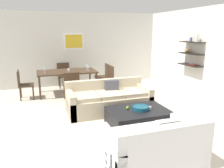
# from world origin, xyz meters

# --- Properties ---
(ground_plane) EXTENTS (18.00, 18.00, 0.00)m
(ground_plane) POSITION_xyz_m (0.00, 0.00, 0.00)
(ground_plane) COLOR beige
(back_wall_unit) EXTENTS (8.40, 0.09, 2.70)m
(back_wall_unit) POSITION_xyz_m (0.29, 3.53, 1.35)
(back_wall_unit) COLOR silver
(back_wall_unit) RESTS_ON ground
(right_wall_shelf_unit) EXTENTS (0.34, 8.20, 2.70)m
(right_wall_shelf_unit) POSITION_xyz_m (3.03, 0.60, 1.35)
(right_wall_shelf_unit) COLOR silver
(right_wall_shelf_unit) RESTS_ON ground
(sofa_beige) EXTENTS (2.10, 0.90, 0.78)m
(sofa_beige) POSITION_xyz_m (0.07, 0.34, 0.29)
(sofa_beige) COLOR beige
(sofa_beige) RESTS_ON ground
(loveseat_white) EXTENTS (1.48, 0.90, 0.78)m
(loveseat_white) POSITION_xyz_m (-0.01, -2.13, 0.29)
(loveseat_white) COLOR white
(loveseat_white) RESTS_ON ground
(coffee_table) EXTENTS (1.27, 0.93, 0.38)m
(coffee_table) POSITION_xyz_m (0.38, -0.77, 0.19)
(coffee_table) COLOR black
(coffee_table) RESTS_ON ground
(decorative_bowl) EXTENTS (0.36, 0.36, 0.08)m
(decorative_bowl) POSITION_xyz_m (0.43, -0.78, 0.43)
(decorative_bowl) COLOR navy
(decorative_bowl) RESTS_ON coffee_table
(candle_jar) EXTENTS (0.06, 0.06, 0.07)m
(candle_jar) POSITION_xyz_m (0.62, -0.83, 0.41)
(candle_jar) COLOR silver
(candle_jar) RESTS_ON coffee_table
(apple_on_coffee_table) EXTENTS (0.07, 0.07, 0.07)m
(apple_on_coffee_table) POSITION_xyz_m (0.17, -0.66, 0.42)
(apple_on_coffee_table) COLOR #669E2D
(apple_on_coffee_table) RESTS_ON coffee_table
(dining_table) EXTENTS (1.88, 1.03, 0.75)m
(dining_table) POSITION_xyz_m (-0.71, 2.39, 0.69)
(dining_table) COLOR #422D1E
(dining_table) RESTS_ON ground
(dining_chair_right_far) EXTENTS (0.44, 0.44, 0.88)m
(dining_chair_right_far) POSITION_xyz_m (0.64, 2.62, 0.50)
(dining_chair_right_far) COLOR #422D1E
(dining_chair_right_far) RESTS_ON ground
(dining_chair_left_near) EXTENTS (0.44, 0.44, 0.88)m
(dining_chair_left_near) POSITION_xyz_m (-2.05, 2.16, 0.50)
(dining_chair_left_near) COLOR #422D1E
(dining_chair_left_near) RESTS_ON ground
(dining_chair_head) EXTENTS (0.44, 0.44, 0.88)m
(dining_chair_head) POSITION_xyz_m (-0.71, 3.31, 0.50)
(dining_chair_head) COLOR #422D1E
(dining_chair_head) RESTS_ON ground
(dining_chair_right_near) EXTENTS (0.44, 0.44, 0.88)m
(dining_chair_right_near) POSITION_xyz_m (0.64, 2.16, 0.50)
(dining_chair_right_near) COLOR #422D1E
(dining_chair_right_near) RESTS_ON ground
(dining_chair_foot) EXTENTS (0.44, 0.44, 0.88)m
(dining_chair_foot) POSITION_xyz_m (-0.71, 1.47, 0.50)
(dining_chair_foot) COLOR #422D1E
(dining_chair_foot) RESTS_ON ground
(wine_glass_foot) EXTENTS (0.06, 0.06, 0.16)m
(wine_glass_foot) POSITION_xyz_m (-0.71, 1.93, 0.87)
(wine_glass_foot) COLOR silver
(wine_glass_foot) RESTS_ON dining_table
(wine_glass_right_near) EXTENTS (0.07, 0.07, 0.18)m
(wine_glass_right_near) POSITION_xyz_m (-0.02, 2.26, 0.88)
(wine_glass_right_near) COLOR silver
(wine_glass_right_near) RESTS_ON dining_table
(wine_glass_left_near) EXTENTS (0.07, 0.07, 0.18)m
(wine_glass_left_near) POSITION_xyz_m (-1.40, 2.26, 0.88)
(wine_glass_left_near) COLOR silver
(wine_glass_left_near) RESTS_ON dining_table
(wine_glass_right_far) EXTENTS (0.07, 0.07, 0.17)m
(wine_glass_right_far) POSITION_xyz_m (-0.02, 2.52, 0.87)
(wine_glass_right_far) COLOR silver
(wine_glass_right_far) RESTS_ON dining_table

